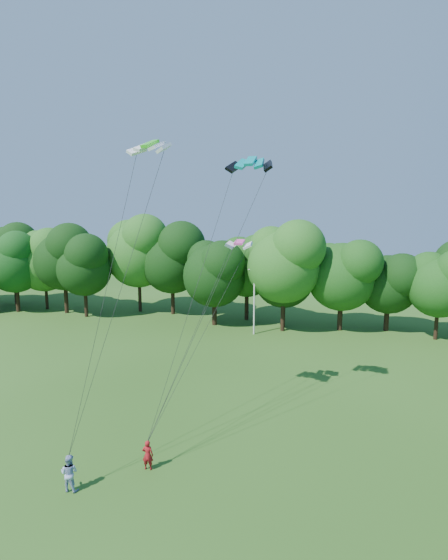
# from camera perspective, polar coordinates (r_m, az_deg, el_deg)

# --- Properties ---
(utility_pole) EXTENTS (1.44, 0.18, 7.21)m
(utility_pole) POSITION_cam_1_polar(r_m,az_deg,el_deg) (46.81, 3.96, -2.65)
(utility_pole) COLOR silver
(utility_pole) RESTS_ON ground
(kite_flyer_left) EXTENTS (0.63, 0.47, 1.58)m
(kite_flyer_left) POSITION_cam_1_polar(r_m,az_deg,el_deg) (24.43, -9.93, -21.58)
(kite_flyer_left) COLOR #A5151B
(kite_flyer_left) RESTS_ON ground
(kite_flyer_right) EXTENTS (0.93, 0.75, 1.80)m
(kite_flyer_right) POSITION_cam_1_polar(r_m,az_deg,el_deg) (23.76, -19.55, -22.64)
(kite_flyer_right) COLOR #A0AFDE
(kite_flyer_right) RESTS_ON ground
(kite_teal) EXTENTS (2.66, 1.20, 0.69)m
(kite_teal) POSITION_cam_1_polar(r_m,az_deg,el_deg) (26.77, 3.48, 15.24)
(kite_teal) COLOR #048D91
(kite_teal) RESTS_ON ground
(kite_green) EXTENTS (2.64, 1.67, 0.56)m
(kite_green) POSITION_cam_1_polar(r_m,az_deg,el_deg) (25.18, -9.66, 17.14)
(kite_green) COLOR #36DC21
(kite_green) RESTS_ON ground
(kite_pink) EXTENTS (1.72, 0.83, 0.34)m
(kite_pink) POSITION_cam_1_polar(r_m,az_deg,el_deg) (28.40, 2.01, 4.97)
(kite_pink) COLOR #FF46B1
(kite_pink) RESTS_ON ground
(tree_back_west) EXTENTS (7.85, 7.85, 11.42)m
(tree_back_west) POSITION_cam_1_polar(r_m,az_deg,el_deg) (62.95, -25.68, 2.60)
(tree_back_west) COLOR #332114
(tree_back_west) RESTS_ON ground
(tree_back_center) EXTENTS (7.47, 7.47, 10.87)m
(tree_back_center) POSITION_cam_1_polar(r_m,az_deg,el_deg) (49.39, 7.84, 1.49)
(tree_back_center) COLOR #332414
(tree_back_center) RESTS_ON ground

